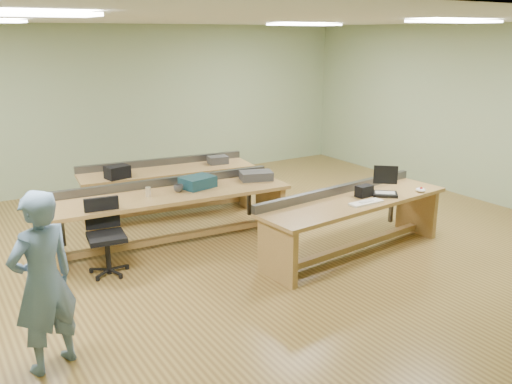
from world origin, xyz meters
TOP-DOWN VIEW (x-y plane):
  - floor at (0.00, 0.00)m, footprint 10.00×10.00m
  - ceiling at (0.00, 0.00)m, footprint 10.00×10.00m
  - wall_back at (0.00, 4.00)m, footprint 10.00×0.04m
  - wall_front at (0.00, -4.00)m, footprint 10.00×0.04m
  - wall_right at (5.00, 0.00)m, footprint 0.04×8.00m
  - fluor_panels at (0.00, 0.00)m, footprint 6.20×3.50m
  - workbench_front at (1.45, -1.02)m, footprint 2.89×1.00m
  - workbench_mid at (-0.45, 0.56)m, footprint 3.34×1.14m
  - workbench_back at (0.05, 1.82)m, footprint 2.82×1.08m
  - person at (-2.53, -1.55)m, footprint 0.69×0.57m
  - laptop_base at (1.92, -1.11)m, footprint 0.41×0.41m
  - laptop_screen at (2.01, -1.02)m, footprint 0.25×0.22m
  - keyboard at (1.45, -1.25)m, footprint 0.47×0.16m
  - trackball_mouse at (2.45, -1.26)m, footprint 0.13×0.15m
  - camera_bag at (1.65, -1.00)m, footprint 0.23×0.16m
  - task_chair at (-1.49, 0.12)m, footprint 0.56×0.56m
  - parts_bin_teal at (-0.02, 0.57)m, footprint 0.51×0.42m
  - parts_bin_grey at (0.90, 0.49)m, footprint 0.53×0.43m
  - mug at (-0.34, 0.52)m, footprint 0.17×0.17m
  - drinks_can at (-0.77, 0.53)m, footprint 0.09×0.09m
  - storage_box_back at (-0.80, 1.67)m, footprint 0.37×0.30m
  - tray_back at (0.92, 1.70)m, footprint 0.35×0.28m

SIDE VIEW (x-z plane):
  - floor at x=0.00m, z-range 0.00..0.00m
  - task_chair at x=-1.49m, z-range -0.12..0.79m
  - workbench_back at x=0.05m, z-range 0.12..0.98m
  - workbench_front at x=1.45m, z-range 0.13..0.99m
  - workbench_mid at x=-0.45m, z-range 0.14..1.00m
  - keyboard at x=1.45m, z-range 0.75..0.78m
  - laptop_base at x=1.92m, z-range 0.75..0.78m
  - trackball_mouse at x=2.45m, z-range 0.75..0.81m
  - mug at x=-0.34m, z-range 0.75..0.85m
  - person at x=-2.53m, z-range 0.00..1.62m
  - tray_back at x=0.92m, z-range 0.75..0.87m
  - parts_bin_grey at x=0.90m, z-range 0.75..0.88m
  - drinks_can at x=-0.77m, z-range 0.75..0.88m
  - camera_bag at x=1.65m, z-range 0.75..0.90m
  - parts_bin_teal at x=-0.02m, z-range 0.75..0.91m
  - storage_box_back at x=-0.80m, z-range 0.75..0.94m
  - laptop_screen at x=2.01m, z-range 0.88..1.13m
  - wall_back at x=0.00m, z-range 0.00..3.00m
  - wall_front at x=0.00m, z-range 0.00..3.00m
  - wall_right at x=5.00m, z-range 0.00..3.00m
  - fluor_panels at x=0.00m, z-range 2.96..2.99m
  - ceiling at x=0.00m, z-range 3.00..3.00m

